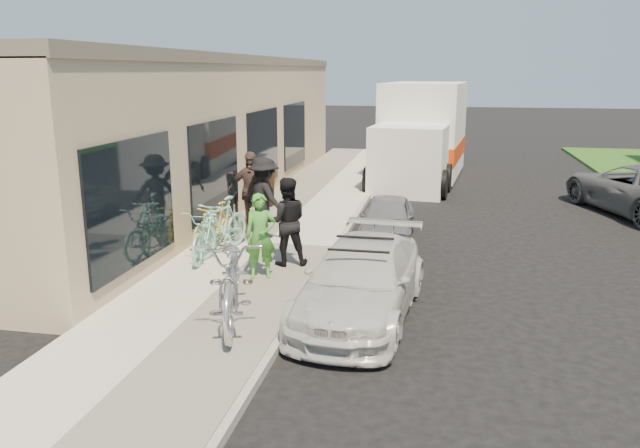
{
  "coord_description": "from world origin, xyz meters",
  "views": [
    {
      "loc": [
        1.71,
        -9.67,
        3.82
      ],
      "look_at": [
        -0.46,
        1.32,
        1.05
      ],
      "focal_mm": 35.0,
      "sensor_mm": 36.0,
      "label": 1
    }
  ],
  "objects_px": {
    "bike_rack": "(234,211)",
    "sandwich_board": "(263,189)",
    "moving_truck": "(421,138)",
    "woman_rider": "(261,236)",
    "sedan_white": "(362,281)",
    "sedan_silver": "(387,219)",
    "man_standing": "(286,221)",
    "bystander_a": "(264,198)",
    "cruiser_bike_a": "(221,226)",
    "bystander_b": "(251,192)",
    "cruiser_bike_c": "(216,225)",
    "tandem_bike": "(233,277)",
    "cruiser_bike_b": "(207,232)"
  },
  "relations": [
    {
      "from": "woman_rider",
      "to": "bystander_a",
      "type": "distance_m",
      "value": 2.83
    },
    {
      "from": "cruiser_bike_a",
      "to": "man_standing",
      "type": "bearing_deg",
      "value": -5.58
    },
    {
      "from": "man_standing",
      "to": "cruiser_bike_c",
      "type": "height_order",
      "value": "man_standing"
    },
    {
      "from": "tandem_bike",
      "to": "sedan_white",
      "type": "bearing_deg",
      "value": 10.42
    },
    {
      "from": "bike_rack",
      "to": "sandwich_board",
      "type": "xyz_separation_m",
      "value": [
        -0.3,
        3.26,
        -0.12
      ]
    },
    {
      "from": "woman_rider",
      "to": "sedan_white",
      "type": "bearing_deg",
      "value": -47.55
    },
    {
      "from": "bike_rack",
      "to": "sandwich_board",
      "type": "height_order",
      "value": "bike_rack"
    },
    {
      "from": "bike_rack",
      "to": "bystander_a",
      "type": "relative_size",
      "value": 0.54
    },
    {
      "from": "sandwich_board",
      "to": "bystander_b",
      "type": "bearing_deg",
      "value": -80.53
    },
    {
      "from": "moving_truck",
      "to": "bike_rack",
      "type": "bearing_deg",
      "value": -106.17
    },
    {
      "from": "bike_rack",
      "to": "sedan_silver",
      "type": "height_order",
      "value": "bike_rack"
    },
    {
      "from": "cruiser_bike_b",
      "to": "bystander_a",
      "type": "relative_size",
      "value": 1.09
    },
    {
      "from": "tandem_bike",
      "to": "bystander_a",
      "type": "xyz_separation_m",
      "value": [
        -0.88,
        4.77,
        0.22
      ]
    },
    {
      "from": "bystander_b",
      "to": "man_standing",
      "type": "bearing_deg",
      "value": -58.5
    },
    {
      "from": "bike_rack",
      "to": "tandem_bike",
      "type": "distance_m",
      "value": 4.9
    },
    {
      "from": "moving_truck",
      "to": "bystander_a",
      "type": "distance_m",
      "value": 9.79
    },
    {
      "from": "bystander_b",
      "to": "bystander_a",
      "type": "bearing_deg",
      "value": -44.41
    },
    {
      "from": "cruiser_bike_a",
      "to": "bystander_a",
      "type": "distance_m",
      "value": 1.5
    },
    {
      "from": "tandem_bike",
      "to": "cruiser_bike_a",
      "type": "relative_size",
      "value": 1.39
    },
    {
      "from": "moving_truck",
      "to": "tandem_bike",
      "type": "xyz_separation_m",
      "value": [
        -2.22,
        -14.04,
        -0.67
      ]
    },
    {
      "from": "woman_rider",
      "to": "bystander_a",
      "type": "bearing_deg",
      "value": 86.57
    },
    {
      "from": "sandwich_board",
      "to": "moving_truck",
      "type": "distance_m",
      "value": 7.41
    },
    {
      "from": "cruiser_bike_b",
      "to": "man_standing",
      "type": "bearing_deg",
      "value": -11.73
    },
    {
      "from": "cruiser_bike_a",
      "to": "cruiser_bike_c",
      "type": "height_order",
      "value": "cruiser_bike_a"
    },
    {
      "from": "bystander_a",
      "to": "bystander_b",
      "type": "bearing_deg",
      "value": -10.43
    },
    {
      "from": "moving_truck",
      "to": "woman_rider",
      "type": "relative_size",
      "value": 4.6
    },
    {
      "from": "woman_rider",
      "to": "cruiser_bike_a",
      "type": "height_order",
      "value": "woman_rider"
    },
    {
      "from": "sedan_white",
      "to": "sedan_silver",
      "type": "distance_m",
      "value": 4.65
    },
    {
      "from": "sedan_silver",
      "to": "woman_rider",
      "type": "distance_m",
      "value": 4.06
    },
    {
      "from": "sedan_white",
      "to": "sedan_silver",
      "type": "relative_size",
      "value": 1.4
    },
    {
      "from": "bike_rack",
      "to": "sedan_silver",
      "type": "bearing_deg",
      "value": 15.3
    },
    {
      "from": "moving_truck",
      "to": "cruiser_bike_b",
      "type": "relative_size",
      "value": 3.62
    },
    {
      "from": "tandem_bike",
      "to": "cruiser_bike_b",
      "type": "xyz_separation_m",
      "value": [
        -1.58,
        3.03,
        -0.17
      ]
    },
    {
      "from": "man_standing",
      "to": "sedan_white",
      "type": "bearing_deg",
      "value": 112.46
    },
    {
      "from": "sandwich_board",
      "to": "cruiser_bike_a",
      "type": "distance_m",
      "value": 4.52
    },
    {
      "from": "sandwich_board",
      "to": "bike_rack",
      "type": "bearing_deg",
      "value": -86.14
    },
    {
      "from": "bystander_b",
      "to": "sedan_white",
      "type": "bearing_deg",
      "value": -53.8
    },
    {
      "from": "man_standing",
      "to": "bystander_b",
      "type": "bearing_deg",
      "value": -77.19
    },
    {
      "from": "man_standing",
      "to": "bystander_a",
      "type": "xyz_separation_m",
      "value": [
        -0.98,
        1.89,
        0.05
      ]
    },
    {
      "from": "sedan_silver",
      "to": "moving_truck",
      "type": "bearing_deg",
      "value": 85.5
    },
    {
      "from": "sedan_silver",
      "to": "cruiser_bike_b",
      "type": "distance_m",
      "value": 4.23
    },
    {
      "from": "sandwich_board",
      "to": "man_standing",
      "type": "height_order",
      "value": "man_standing"
    },
    {
      "from": "cruiser_bike_a",
      "to": "sandwich_board",
      "type": "bearing_deg",
      "value": 109.26
    },
    {
      "from": "sedan_white",
      "to": "sedan_silver",
      "type": "xyz_separation_m",
      "value": [
        -0.01,
        4.65,
        -0.08
      ]
    },
    {
      "from": "man_standing",
      "to": "bike_rack",
      "type": "bearing_deg",
      "value": -65.74
    },
    {
      "from": "cruiser_bike_b",
      "to": "sedan_white",
      "type": "bearing_deg",
      "value": -38.36
    },
    {
      "from": "sandwich_board",
      "to": "man_standing",
      "type": "xyz_separation_m",
      "value": [
        1.95,
        -5.03,
        0.38
      ]
    },
    {
      "from": "cruiser_bike_a",
      "to": "cruiser_bike_b",
      "type": "distance_m",
      "value": 0.41
    },
    {
      "from": "cruiser_bike_a",
      "to": "bystander_b",
      "type": "relative_size",
      "value": 1.0
    },
    {
      "from": "sedan_white",
      "to": "cruiser_bike_a",
      "type": "distance_m",
      "value": 4.08
    }
  ]
}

